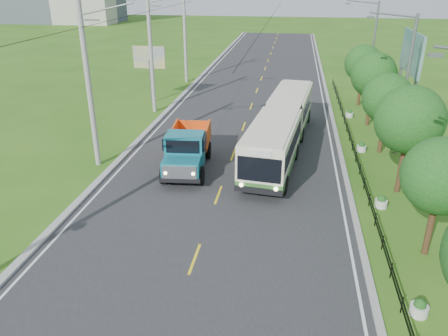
% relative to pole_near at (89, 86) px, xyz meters
% --- Properties ---
extents(ground, '(240.00, 240.00, 0.00)m').
position_rel_pole_near_xyz_m(ground, '(8.26, -9.00, -5.09)').
color(ground, '#2C5D16').
rests_on(ground, ground).
extents(road, '(14.00, 120.00, 0.02)m').
position_rel_pole_near_xyz_m(road, '(8.26, 11.00, -5.08)').
color(road, '#28282B').
rests_on(road, ground).
extents(curb_left, '(0.40, 120.00, 0.15)m').
position_rel_pole_near_xyz_m(curb_left, '(1.06, 11.00, -5.02)').
color(curb_left, '#9E9E99').
rests_on(curb_left, ground).
extents(curb_right, '(0.30, 120.00, 0.10)m').
position_rel_pole_near_xyz_m(curb_right, '(15.41, 11.00, -5.04)').
color(curb_right, '#9E9E99').
rests_on(curb_right, ground).
extents(edge_line_left, '(0.12, 120.00, 0.00)m').
position_rel_pole_near_xyz_m(edge_line_left, '(1.61, 11.00, -5.07)').
color(edge_line_left, silver).
rests_on(edge_line_left, road).
extents(edge_line_right, '(0.12, 120.00, 0.00)m').
position_rel_pole_near_xyz_m(edge_line_right, '(14.91, 11.00, -5.07)').
color(edge_line_right, silver).
rests_on(edge_line_right, road).
extents(centre_dash, '(0.12, 2.20, 0.00)m').
position_rel_pole_near_xyz_m(centre_dash, '(8.26, -9.00, -5.07)').
color(centre_dash, yellow).
rests_on(centre_dash, road).
extents(railing_right, '(0.04, 40.00, 0.60)m').
position_rel_pole_near_xyz_m(railing_right, '(16.26, 5.00, -4.79)').
color(railing_right, black).
rests_on(railing_right, ground).
extents(pole_near, '(3.51, 0.32, 10.00)m').
position_rel_pole_near_xyz_m(pole_near, '(0.00, 0.00, 0.00)').
color(pole_near, gray).
rests_on(pole_near, ground).
extents(pole_mid, '(3.51, 0.32, 10.00)m').
position_rel_pole_near_xyz_m(pole_mid, '(0.00, 12.00, 0.00)').
color(pole_mid, gray).
rests_on(pole_mid, ground).
extents(pole_far, '(3.51, 0.32, 10.00)m').
position_rel_pole_near_xyz_m(pole_far, '(0.00, 24.00, 0.00)').
color(pole_far, gray).
rests_on(pole_far, ground).
extents(tree_second, '(3.18, 3.26, 5.30)m').
position_rel_pole_near_xyz_m(tree_second, '(18.12, -6.86, -1.57)').
color(tree_second, '#382314').
rests_on(tree_second, ground).
extents(tree_third, '(3.60, 3.62, 6.00)m').
position_rel_pole_near_xyz_m(tree_third, '(18.12, -0.86, -1.11)').
color(tree_third, '#382314').
rests_on(tree_third, ground).
extents(tree_fourth, '(3.24, 3.31, 5.40)m').
position_rel_pole_near_xyz_m(tree_fourth, '(18.12, 5.14, -1.51)').
color(tree_fourth, '#382314').
rests_on(tree_fourth, ground).
extents(tree_fifth, '(3.48, 3.52, 5.80)m').
position_rel_pole_near_xyz_m(tree_fifth, '(18.12, 11.14, -1.24)').
color(tree_fifth, '#382314').
rests_on(tree_fifth, ground).
extents(tree_back, '(3.30, 3.36, 5.50)m').
position_rel_pole_near_xyz_m(tree_back, '(18.12, 17.14, -1.44)').
color(tree_back, '#382314').
rests_on(tree_back, ground).
extents(streetlight_mid, '(3.02, 0.20, 9.07)m').
position_rel_pole_near_xyz_m(streetlight_mid, '(18.90, 5.00, -0.19)').
color(streetlight_mid, slate).
rests_on(streetlight_mid, ground).
extents(streetlight_far, '(3.02, 0.20, 9.07)m').
position_rel_pole_near_xyz_m(streetlight_far, '(18.90, 19.00, -0.19)').
color(streetlight_far, slate).
rests_on(streetlight_far, ground).
extents(planter_front, '(0.64, 0.64, 0.67)m').
position_rel_pole_near_xyz_m(planter_front, '(16.86, -11.00, -4.81)').
color(planter_front, silver).
rests_on(planter_front, ground).
extents(planter_near, '(0.64, 0.64, 0.67)m').
position_rel_pole_near_xyz_m(planter_near, '(16.86, -3.00, -4.81)').
color(planter_near, silver).
rests_on(planter_near, ground).
extents(planter_mid, '(0.64, 0.64, 0.67)m').
position_rel_pole_near_xyz_m(planter_mid, '(16.86, 5.00, -4.81)').
color(planter_mid, silver).
rests_on(planter_mid, ground).
extents(planter_far, '(0.64, 0.64, 0.67)m').
position_rel_pole_near_xyz_m(planter_far, '(16.86, 13.00, -4.81)').
color(planter_far, silver).
rests_on(planter_far, ground).
extents(billboard_left, '(3.00, 0.20, 5.20)m').
position_rel_pole_near_xyz_m(billboard_left, '(-1.24, 15.00, -1.23)').
color(billboard_left, slate).
rests_on(billboard_left, ground).
extents(billboard_right, '(0.24, 6.00, 7.30)m').
position_rel_pole_near_xyz_m(billboard_right, '(20.56, 11.00, 0.25)').
color(billboard_right, slate).
rests_on(billboard_right, ground).
extents(bus, '(4.33, 16.11, 3.08)m').
position_rel_pole_near_xyz_m(bus, '(11.38, 4.36, -3.25)').
color(bus, '#356D2B').
rests_on(bus, ground).
extents(dump_truck, '(2.91, 6.41, 2.62)m').
position_rel_pole_near_xyz_m(dump_truck, '(5.79, 0.20, -3.61)').
color(dump_truck, '#157182').
rests_on(dump_truck, ground).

